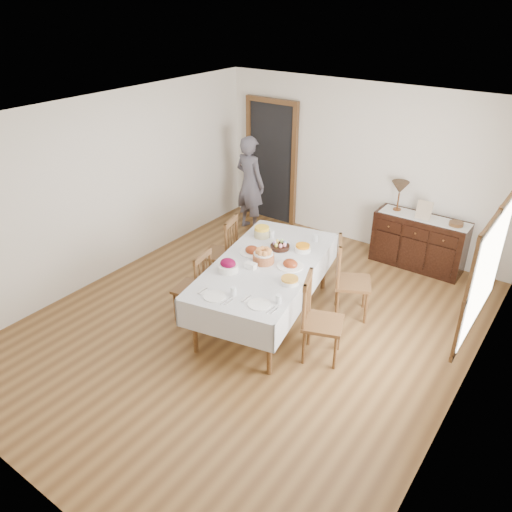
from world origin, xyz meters
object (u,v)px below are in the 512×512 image
Objects in this scene: chair_right_near at (318,318)px; table_lamp at (400,188)px; chair_left_near at (195,286)px; sideboard at (419,242)px; person at (250,181)px; chair_left_far at (223,251)px; chair_right_far at (349,278)px; dining_table at (266,270)px.

table_lamp is (-0.23, 2.80, 0.64)m from chair_right_near.
chair_left_near is 3.52m from sideboard.
chair_left_near is 2.89m from person.
chair_right_near is 0.59× the size of person.
sideboard is at bearing 138.48° from chair_left_near.
chair_left_far is at bearing -127.97° from table_lamp.
person is at bearing 28.23° from chair_right_near.
person reaches higher than chair_right_far.
chair_left_near is at bearing -121.14° from sideboard.
chair_right_far is 3.00m from person.
person reaches higher than sideboard.
chair_left_far is at bearing -134.60° from sideboard.
chair_right_near is at bearing -85.33° from table_lamp.
chair_left_far is at bearing -173.36° from chair_left_near.
table_lamp is at bearing -162.07° from person.
table_lamp is at bearing 144.82° from chair_left_near.
chair_right_far reaches higher than dining_table.
chair_left_far is 0.99× the size of chair_right_near.
chair_right_far reaches higher than chair_left_far.
person is at bearing 33.75° from chair_right_far.
chair_left_far is (-0.98, 0.35, -0.18)m from dining_table.
person is at bearing -170.31° from chair_left_far.
chair_left_near reaches higher than sideboard.
chair_left_far is 2.80m from table_lamp.
chair_right_far is at bearing 118.13° from chair_left_near.
person is at bearing -168.24° from chair_left_near.
person is (-1.79, 2.11, 0.18)m from dining_table.
dining_table is 2.77m from person.
dining_table is 2.35× the size of chair_right_far.
person reaches higher than chair_left_far.
chair_right_far is 1.93m from table_lamp.
table_lamp is (1.41, 3.04, 0.68)m from chair_left_near.
dining_table is 0.99m from chair_right_near.
chair_right_far reaches higher than chair_right_near.
person reaches higher than dining_table.
chair_right_near is 2.28× the size of table_lamp.
table_lamp is (-0.12, 1.83, 0.63)m from chair_right_far.
chair_left_near is 2.12× the size of table_lamp.
chair_right_far is 1.83m from sideboard.
chair_left_near is 0.93× the size of chair_right_near.
table_lamp reaches higher than chair_left_near.
chair_right_near is at bearing 56.29° from chair_left_far.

